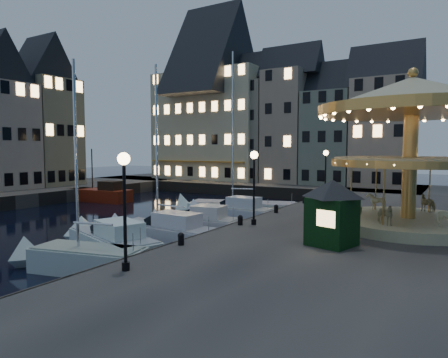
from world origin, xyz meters
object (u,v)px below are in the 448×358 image
Objects in this scene: motorboat_f at (236,209)px; streetlamp_b at (254,177)px; motorboat_a at (78,260)px; carousel at (412,123)px; red_fishing_boat at (101,195)px; motorboat_d at (195,224)px; bollard_c at (276,208)px; streetlamp_a at (124,194)px; bollard_a at (181,238)px; bollard_b at (240,220)px; motorboat_b at (109,242)px; ticket_kiosk at (332,201)px; motorboat_e at (231,213)px; bollard_d at (304,199)px; streetlamp_c at (326,167)px; motorboat_c at (161,232)px.

streetlamp_b is at bearing -55.38° from motorboat_f.
motorboat_a is 1.05× the size of carousel.
motorboat_a is 1.43× the size of red_fishing_boat.
red_fishing_boat reaches higher than motorboat_d.
streetlamp_a is at bearing -87.63° from bollard_c.
bollard_a is 5.50m from bollard_b.
motorboat_d is (-4.91, 1.14, -3.38)m from streetlamp_b.
motorboat_b is at bearing -88.69° from motorboat_f.
bollard_c is 9.27m from ticket_kiosk.
red_fishing_boat is at bearing 145.54° from bollard_a.
streetlamp_b is 5.14m from bollard_c.
motorboat_a is 14.65m from motorboat_e.
ticket_kiosk is at bearing -65.30° from bollard_d.
streetlamp_b is at bearing -82.41° from bollard_c.
streetlamp_c is 0.42× the size of carousel.
bollard_d is 0.07× the size of motorboat_b.
streetlamp_b is at bearing 39.81° from bollard_b.
bollard_c is 0.09× the size of motorboat_d.
motorboat_d is (-4.91, 11.14, -3.38)m from streetlamp_a.
carousel reaches higher than motorboat_d.
bollard_b is 0.05× the size of motorboat_c.
motorboat_d is 0.47× the size of motorboat_f.
motorboat_a is at bearing -120.76° from streetlamp_b.
bollard_a is 0.07× the size of motorboat_b.
streetlamp_c is at bearing 71.90° from motorboat_c.
bollard_b is at bearing 60.94° from motorboat_a.
motorboat_c reaches higher than streetlamp_a.
motorboat_b reaches higher than bollard_c.
red_fishing_boat reaches higher than bollard_d.
bollard_d is at bearing 114.70° from ticket_kiosk.
carousel is at bearing -21.11° from motorboat_f.
motorboat_f reaches higher than motorboat_b.
streetlamp_c reaches higher than motorboat_d.
streetlamp_a is 7.32× the size of bollard_a.
motorboat_d is 7.92m from motorboat_f.
motorboat_f is at bearing 141.40° from bollard_c.
bollard_b is 1.00× the size of bollard_d.
streetlamp_a is at bearing -20.61° from motorboat_a.
ticket_kiosk is (5.17, 7.44, -0.73)m from streetlamp_a.
bollard_b is 8.84m from motorboat_a.
bollard_b is 0.04× the size of motorboat_f.
bollard_b is (-0.60, 9.50, -2.41)m from streetlamp_a.
motorboat_e is (-5.24, 16.47, -3.38)m from streetlamp_a.
motorboat_c is at bearing -124.39° from bollard_c.
bollard_d is 0.09× the size of motorboat_d.
motorboat_d is 19.72m from red_fishing_boat.
red_fishing_boat is 31.62m from carousel.
bollard_b is 4.71m from motorboat_d.
bollard_c is (0.00, 5.00, 0.00)m from bollard_b.
bollard_b is at bearing -20.85° from motorboat_d.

